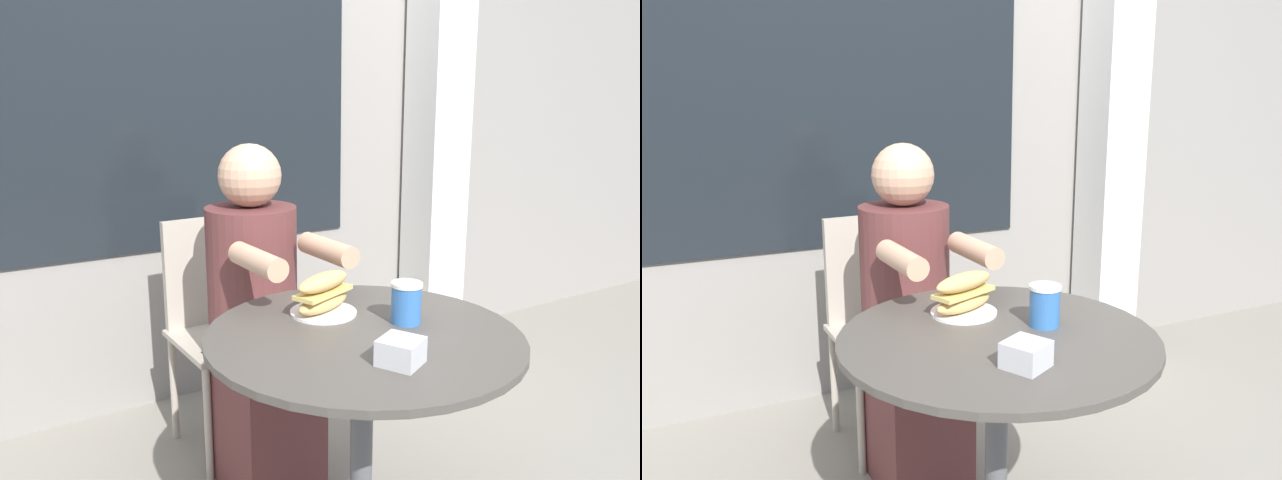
{
  "view_description": "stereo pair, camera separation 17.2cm",
  "coord_description": "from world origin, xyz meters",
  "views": [
    {
      "loc": [
        -0.87,
        -1.22,
        1.32
      ],
      "look_at": [
        0.0,
        0.21,
        0.93
      ],
      "focal_mm": 35.0,
      "sensor_mm": 36.0,
      "label": 1
    },
    {
      "loc": [
        -0.72,
        -1.3,
        1.32
      ],
      "look_at": [
        0.0,
        0.21,
        0.93
      ],
      "focal_mm": 35.0,
      "sensor_mm": 36.0,
      "label": 2
    }
  ],
  "objects": [
    {
      "name": "cafe_table",
      "position": [
        0.0,
        0.0,
        0.54
      ],
      "size": [
        0.81,
        0.81,
        0.73
      ],
      "color": "#47423D",
      "rests_on": "ground_plane"
    },
    {
      "name": "napkin_box",
      "position": [
        -0.04,
        -0.2,
        0.76
      ],
      "size": [
        0.12,
        0.12,
        0.06
      ],
      "rotation": [
        0.0,
        0.0,
        0.46
      ],
      "color": "silver",
      "rests_on": "cafe_table"
    },
    {
      "name": "lattice_pillar",
      "position": [
        1.28,
        1.18,
        1.2
      ],
      "size": [
        0.24,
        0.24,
        2.4
      ],
      "color": "silver",
      "rests_on": "ground_plane"
    },
    {
      "name": "sandwich_on_plate",
      "position": [
        -0.01,
        0.17,
        0.79
      ],
      "size": [
        0.21,
        0.18,
        0.12
      ],
      "rotation": [
        0.0,
        0.0,
        0.37
      ],
      "color": "white",
      "rests_on": "cafe_table"
    },
    {
      "name": "seated_diner",
      "position": [
        -0.02,
        0.58,
        0.52
      ],
      "size": [
        0.32,
        0.55,
        1.18
      ],
      "rotation": [
        0.0,
        0.0,
        3.18
      ],
      "color": "brown",
      "rests_on": "ground_plane"
    },
    {
      "name": "drink_cup",
      "position": [
        0.14,
        -0.0,
        0.79
      ],
      "size": [
        0.08,
        0.08,
        0.11
      ],
      "color": "#336BB7",
      "rests_on": "cafe_table"
    },
    {
      "name": "storefront_wall",
      "position": [
        -0.0,
        1.36,
        1.4
      ],
      "size": [
        8.0,
        0.09,
        2.8
      ],
      "color": "gray",
      "rests_on": "ground_plane"
    },
    {
      "name": "diner_chair",
      "position": [
        -0.03,
        0.92,
        0.52
      ],
      "size": [
        0.39,
        0.39,
        0.87
      ],
      "rotation": [
        0.0,
        0.0,
        3.18
      ],
      "color": "#ADA393",
      "rests_on": "ground_plane"
    }
  ]
}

